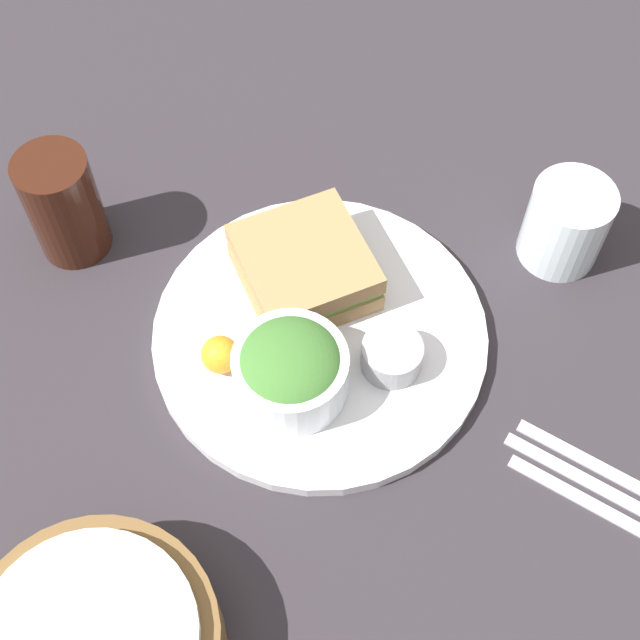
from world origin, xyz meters
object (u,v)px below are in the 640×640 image
sandwich (304,267)px  spoon (587,501)px  drink_glass (64,205)px  salad_bowl (291,369)px  dressing_cup (392,356)px  fork (602,468)px  knife (595,484)px  water_glass (566,224)px  plate (320,335)px

sandwich → spoon: sandwich is taller
sandwich → drink_glass: (0.17, 0.18, 0.02)m
sandwich → spoon: 0.34m
salad_bowl → dressing_cup: size_ratio=1.83×
salad_bowl → dressing_cup: salad_bowl is taller
salad_bowl → fork: bearing=-134.9°
drink_glass → knife: 0.57m
drink_glass → fork: 0.57m
spoon → sandwich: bearing=170.0°
fork → water_glass: (0.21, -0.11, 0.04)m
plate → salad_bowl: 0.08m
fork → knife: 0.02m
knife → dressing_cup: bearing=178.8°
sandwich → fork: bearing=-155.3°
sandwich → spoon: size_ratio=0.90×
plate → salad_bowl: (-0.04, 0.05, 0.04)m
sandwich → fork: size_ratio=0.81×
dressing_cup → spoon: (-0.20, -0.08, -0.03)m
sandwich → knife: size_ratio=0.77×
drink_glass → spoon: drink_glass is taller
fork → plate: bearing=-176.4°
drink_glass → fork: (-0.47, -0.32, -0.06)m
plate → spoon: size_ratio=2.19×
sandwich → fork: sandwich is taller
fork → spoon: 0.04m
salad_bowl → drink_glass: bearing=22.3°
salad_bowl → dressing_cup: (-0.03, -0.09, -0.02)m
knife → water_glass: 0.26m
dressing_cup → knife: size_ratio=0.33×
sandwich → spoon: bearing=-161.4°
salad_bowl → knife: bearing=-138.3°
plate → spoon: (-0.26, -0.12, -0.01)m
drink_glass → fork: bearing=-146.3°
knife → sandwich: bearing=173.1°
plate → knife: 0.29m
salad_bowl → water_glass: size_ratio=1.17×
fork → sandwich: bearing=176.2°
knife → plate: bearing=180.0°
salad_bowl → knife: salad_bowl is taller
spoon → water_glass: size_ratio=1.64×
water_glass → knife: bearing=150.0°
sandwich → knife: 0.33m
plate → dressing_cup: bearing=-148.2°
drink_glass → spoon: 0.57m
plate → dressing_cup: (-0.06, -0.04, 0.02)m
fork → knife: size_ratio=0.95×
knife → drink_glass: bearing=-176.6°
plate → spoon: 0.29m
plate → salad_bowl: size_ratio=3.07×
fork → dressing_cup: bearing=-176.3°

